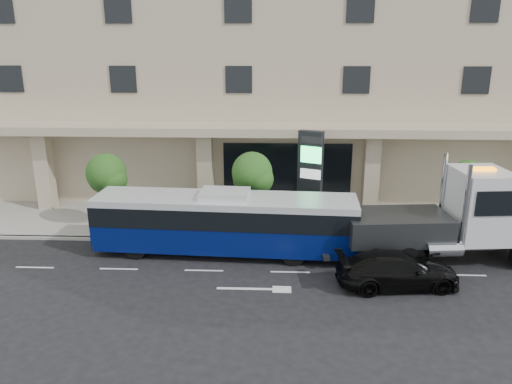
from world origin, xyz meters
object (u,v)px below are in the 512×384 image
Objects in this scene: black_sedan at (398,270)px; signage_pylon at (310,178)px; tow_truck at (457,219)px; city_bus at (225,222)px.

signage_pylon is at bearing 19.85° from black_sedan.
signage_pylon reaches higher than tow_truck.
signage_pylon reaches higher than black_sedan.
city_bus is at bearing -115.01° from signage_pylon.
tow_truck is (11.10, -0.36, 0.42)m from city_bus.
city_bus reaches higher than black_sedan.
signage_pylon is at bearing 143.07° from tow_truck.
tow_truck reaches higher than black_sedan.
city_bus is 8.47m from black_sedan.
black_sedan is 8.09m from signage_pylon.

